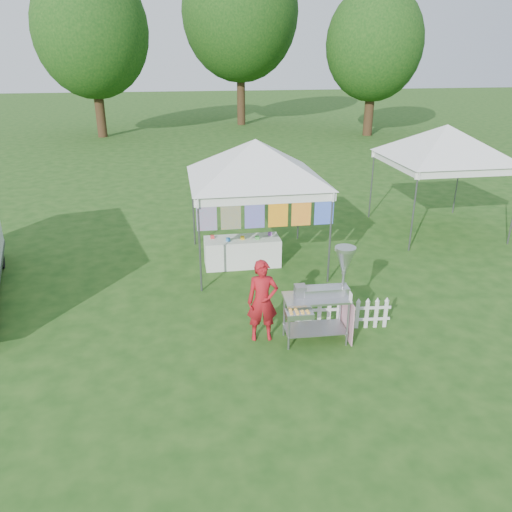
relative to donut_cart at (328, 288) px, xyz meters
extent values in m
plane|color=#1C4614|center=(-0.65, 0.27, -1.04)|extent=(120.00, 120.00, 0.00)
cylinder|color=#59595E|center=(-2.07, 2.35, 0.01)|extent=(0.04, 0.04, 2.10)
cylinder|color=#59595E|center=(0.77, 2.35, 0.01)|extent=(0.04, 0.04, 2.10)
cylinder|color=#59595E|center=(-2.07, 5.19, 0.01)|extent=(0.04, 0.04, 2.10)
cylinder|color=#59595E|center=(0.77, 5.19, 0.01)|extent=(0.04, 0.04, 2.10)
cube|color=white|center=(-0.65, 2.35, 0.96)|extent=(3.00, 0.03, 0.22)
cube|color=white|center=(-0.65, 5.19, 0.96)|extent=(3.00, 0.03, 0.22)
pyramid|color=white|center=(-0.65, 3.77, 1.96)|extent=(4.24, 4.24, 0.90)
cylinder|color=#59595E|center=(-0.65, 2.35, 1.04)|extent=(3.00, 0.03, 0.03)
cube|color=#34B4C3|center=(-1.90, 2.35, 0.69)|extent=(0.42, 0.01, 0.70)
cube|color=orange|center=(-1.40, 2.35, 0.69)|extent=(0.42, 0.01, 0.70)
cube|color=#A317A4|center=(-0.90, 2.35, 0.69)|extent=(0.42, 0.01, 0.70)
cube|color=orange|center=(-0.40, 2.35, 0.69)|extent=(0.42, 0.01, 0.70)
cube|color=red|center=(0.10, 2.35, 0.69)|extent=(0.42, 0.01, 0.70)
cube|color=#1B27DC|center=(0.60, 2.35, 0.69)|extent=(0.42, 0.01, 0.70)
cylinder|color=#59595E|center=(3.43, 3.85, 0.01)|extent=(0.04, 0.04, 2.10)
cylinder|color=#59595E|center=(3.43, 6.69, 0.01)|extent=(0.04, 0.04, 2.10)
cylinder|color=#59595E|center=(6.27, 6.69, 0.01)|extent=(0.04, 0.04, 2.10)
cube|color=white|center=(4.85, 3.85, 0.96)|extent=(3.00, 0.03, 0.22)
cube|color=white|center=(4.85, 6.69, 0.96)|extent=(3.00, 0.03, 0.22)
pyramid|color=white|center=(4.85, 5.27, 1.96)|extent=(4.24, 4.24, 0.90)
cylinder|color=#59595E|center=(4.85, 3.85, 1.04)|extent=(3.00, 0.03, 0.03)
cylinder|color=#322512|center=(-6.65, 24.27, 0.94)|extent=(0.56, 0.56, 3.96)
ellipsoid|color=#325B19|center=(-6.65, 24.27, 4.81)|extent=(6.40, 6.40, 7.36)
cylinder|color=#322512|center=(2.35, 28.27, 1.38)|extent=(0.56, 0.56, 4.84)
ellipsoid|color=#325B19|center=(2.35, 28.27, 6.11)|extent=(7.60, 7.60, 8.74)
cylinder|color=#322512|center=(9.35, 22.27, 0.72)|extent=(0.56, 0.56, 3.52)
ellipsoid|color=#325B19|center=(9.35, 22.27, 4.16)|extent=(5.60, 5.60, 6.44)
cylinder|color=gray|center=(-0.71, -0.20, -0.61)|extent=(0.04, 0.04, 0.86)
cylinder|color=gray|center=(0.33, -0.24, -0.61)|extent=(0.04, 0.04, 0.86)
cylinder|color=gray|center=(-0.70, 0.27, -0.61)|extent=(0.04, 0.04, 0.86)
cylinder|color=gray|center=(0.34, 0.23, -0.61)|extent=(0.04, 0.04, 0.86)
cube|color=gray|center=(-0.19, 0.01, -0.80)|extent=(1.10, 0.58, 0.01)
cube|color=#B7B7BC|center=(-0.19, 0.01, -0.18)|extent=(1.16, 0.61, 0.04)
cube|color=#B7B7BC|center=(-0.01, 0.06, -0.09)|extent=(0.82, 0.27, 0.14)
cube|color=gray|center=(-0.47, 0.07, -0.06)|extent=(0.20, 0.22, 0.21)
cylinder|color=gray|center=(0.29, 0.05, 0.25)|extent=(0.05, 0.05, 0.86)
cone|color=#B7B7BC|center=(0.29, 0.05, 0.49)|extent=(0.35, 0.35, 0.38)
cylinder|color=#B7B7BC|center=(0.29, 0.05, 0.70)|extent=(0.37, 0.37, 0.06)
cube|color=#B7B7BC|center=(-0.58, -0.33, -0.27)|extent=(0.47, 0.30, 0.10)
cube|color=#CC899D|center=(0.39, -0.01, -0.61)|extent=(0.04, 0.71, 0.77)
cube|color=white|center=(0.33, -0.27, -0.07)|extent=(0.02, 0.13, 0.17)
imported|color=maroon|center=(-1.10, 0.23, -0.28)|extent=(0.58, 0.40, 1.51)
cube|color=silver|center=(-0.37, 0.37, -0.76)|extent=(0.07, 0.03, 0.56)
cube|color=silver|center=(-0.19, 0.36, -0.76)|extent=(0.07, 0.03, 0.56)
cube|color=silver|center=(-0.01, 0.34, -0.76)|extent=(0.07, 0.03, 0.56)
cube|color=silver|center=(0.17, 0.33, -0.76)|extent=(0.07, 0.03, 0.56)
cube|color=silver|center=(0.35, 0.32, -0.76)|extent=(0.07, 0.03, 0.56)
cube|color=silver|center=(0.52, 0.30, -0.76)|extent=(0.07, 0.03, 0.56)
cube|color=silver|center=(0.70, 0.29, -0.76)|extent=(0.07, 0.03, 0.56)
cube|color=silver|center=(0.88, 0.27, -0.76)|extent=(0.07, 0.03, 0.56)
cube|color=silver|center=(1.06, 0.26, -0.76)|extent=(0.07, 0.03, 0.56)
cube|color=silver|center=(1.24, 0.25, -0.76)|extent=(0.07, 0.03, 0.56)
cube|color=silver|center=(0.43, 0.31, -0.86)|extent=(1.80, 0.17, 0.05)
cube|color=silver|center=(0.43, 0.31, -0.62)|extent=(1.80, 0.17, 0.05)
cube|color=white|center=(-1.00, 3.62, -0.69)|extent=(1.80, 0.70, 0.68)
camera|label=1|loc=(-2.49, -7.46, 3.81)|focal=35.00mm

